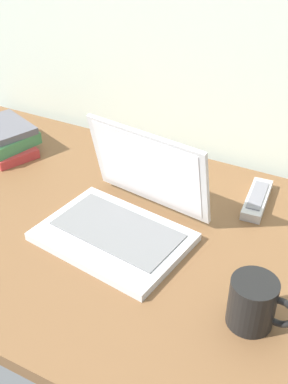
# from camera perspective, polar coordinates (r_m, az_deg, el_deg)

# --- Properties ---
(desk) EXTENTS (1.60, 0.76, 0.03)m
(desk) POSITION_cam_1_polar(r_m,az_deg,el_deg) (1.04, 2.69, -6.93)
(desk) COLOR brown
(desk) RESTS_ON ground
(laptop) EXTENTS (0.34, 0.31, 0.21)m
(laptop) POSITION_cam_1_polar(r_m,az_deg,el_deg) (1.04, -2.20, -2.47)
(laptop) COLOR silver
(laptop) RESTS_ON desk
(coffee_mug) EXTENTS (0.12, 0.08, 0.10)m
(coffee_mug) POSITION_cam_1_polar(r_m,az_deg,el_deg) (0.87, 12.91, -12.72)
(coffee_mug) COLOR black
(coffee_mug) RESTS_ON desk
(remote_control_near) EXTENTS (0.06, 0.16, 0.02)m
(remote_control_near) POSITION_cam_1_polar(r_m,az_deg,el_deg) (1.17, 13.26, -0.84)
(remote_control_near) COLOR #B7B7B7
(remote_control_near) RESTS_ON desk
(book_stack) EXTENTS (0.23, 0.19, 0.08)m
(book_stack) POSITION_cam_1_polar(r_m,az_deg,el_deg) (1.41, -16.45, 6.17)
(book_stack) COLOR #B23333
(book_stack) RESTS_ON desk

